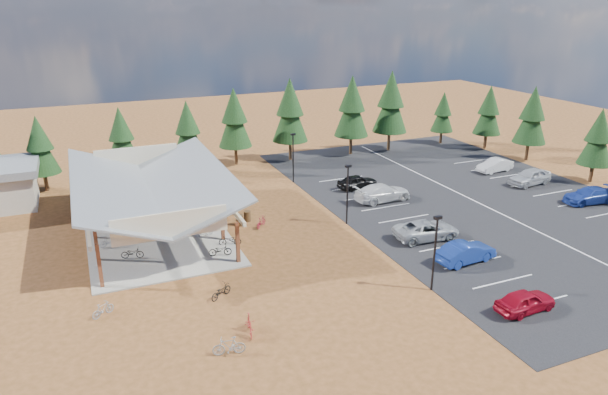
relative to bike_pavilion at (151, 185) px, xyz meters
The scene contains 42 objects.
ground 12.79m from the bike_pavilion, 34.99° to the right, with size 140.00×140.00×0.00m, color #583717.
asphalt_lot 29.03m from the bike_pavilion, ahead, with size 27.00×44.00×0.04m, color black.
concrete_pad 3.77m from the bike_pavilion, 90.00° to the left, with size 10.60×18.60×0.10m, color gray.
bike_pavilion is the anchor object (origin of this frame).
lamp_post_0 22.69m from the bike_pavilion, 48.58° to the right, with size 0.50×0.25×5.14m.
lamp_post_1 15.83m from the bike_pavilion, 18.43° to the right, with size 0.50×0.25×5.14m.
lamp_post_2 16.57m from the bike_pavilion, 25.02° to the left, with size 0.50×0.25×5.14m.
trash_bin_0 7.70m from the bike_pavilion, 15.01° to the right, with size 0.60×0.60×0.90m, color #442E18.
trash_bin_1 8.32m from the bike_pavilion, ahead, with size 0.60×0.60×0.90m, color #442E18.
pine_1 16.35m from the bike_pavilion, 120.67° to the left, with size 3.21×3.21×7.48m.
pine_2 14.63m from the bike_pavilion, 93.12° to the left, with size 3.29×3.29×7.67m.
pine_3 15.38m from the bike_pavilion, 67.41° to the left, with size 3.40×3.40×7.92m.
pine_4 19.44m from the bike_pavilion, 53.82° to the left, with size 3.75×3.75×8.73m.
pine_5 23.32m from the bike_pavilion, 39.96° to the left, with size 4.10×4.10×9.54m.
pine_6 29.37m from the bike_pavilion, 29.50° to the left, with size 4.09×4.09×9.52m.
pine_7 33.94m from the bike_pavilion, 24.85° to the left, with size 4.21×4.21×9.81m.
pine_8 41.50m from the bike_pavilion, 20.55° to the left, with size 2.88×2.88×6.71m.
pine_11 43.65m from the bike_pavilion, ahead, with size 3.29×3.29×7.66m.
pine_12 43.56m from the bike_pavilion, ahead, with size 3.71×3.71×8.63m.
pine_13 43.61m from the bike_pavilion, 13.49° to the left, with size 3.40×3.40×7.93m.
bike_0 6.35m from the bike_pavilion, 115.11° to the right, with size 0.55×1.59×0.84m, color black.
bike_1 5.39m from the bike_pavilion, 149.90° to the right, with size 0.41×1.47×0.88m, color #9EA0A7.
bike_2 5.00m from the bike_pavilion, 155.41° to the left, with size 0.55×1.57×0.82m, color navy.
bike_3 8.14m from the bike_pavilion, 111.04° to the left, with size 0.50×1.77×1.06m, color maroon.
bike_4 8.52m from the bike_pavilion, 62.39° to the right, with size 0.58×1.67×0.88m, color black.
bike_5 5.57m from the bike_pavilion, 42.34° to the right, with size 0.42×1.50×0.90m, color #9FA4A9.
bike_6 4.81m from the bike_pavilion, 71.64° to the left, with size 0.58×1.65×0.87m, color navy.
bike_7 6.17m from the bike_pavilion, 53.80° to the left, with size 0.51×1.81×1.09m, color maroon.
bike_9 13.34m from the bike_pavilion, 111.69° to the right, with size 0.42×1.48×0.89m, color gray.
bike_11 17.61m from the bike_pavilion, 81.06° to the right, with size 0.53×1.86×1.12m, color maroon.
bike_12 13.26m from the bike_pavilion, 80.04° to the right, with size 0.59×1.70×0.89m, color black.
bike_13 18.85m from the bike_pavilion, 86.60° to the right, with size 0.50×1.76×1.06m, color gray.
bike_15 9.31m from the bike_pavilion, 19.32° to the right, with size 0.43×1.53×0.92m, color maroon.
bike_16 7.97m from the bike_pavilion, 47.98° to the right, with size 0.59×1.70×0.89m, color black.
car_0 28.47m from the bike_pavilion, 48.86° to the right, with size 1.58×3.92×1.33m, color maroon.
car_1 24.60m from the bike_pavilion, 36.87° to the right, with size 1.59×4.56×1.50m, color navy.
car_2 22.06m from the bike_pavilion, 27.76° to the right, with size 2.40×5.22×1.45m, color #979B9F.
car_3 20.86m from the bike_pavilion, ahead, with size 2.22×5.46×1.59m, color silver.
car_4 20.52m from the bike_pavilion, ahead, with size 1.64×4.07×1.39m, color black.
car_7 39.13m from the bike_pavilion, 13.84° to the right, with size 2.03×4.99×1.45m, color navy.
car_8 37.04m from the bike_pavilion, ahead, with size 1.93×4.79×1.63m, color #A4A8AD.
car_9 36.76m from the bike_pavilion, ahead, with size 1.50×4.29×1.41m, color silver.
Camera 1 is at (-14.63, -35.23, 17.61)m, focal length 32.00 mm.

